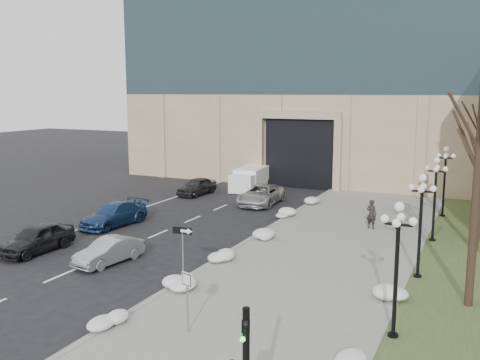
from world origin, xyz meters
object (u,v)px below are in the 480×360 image
Objects in this scene: keep_sign at (187,290)px; lamppost_c at (435,188)px; car_b at (109,251)px; car_d at (261,195)px; one_way_sign at (186,238)px; lamppost_a at (397,252)px; pedestrian at (371,214)px; lamppost_b at (421,212)px; box_truck at (251,179)px; car_c at (114,215)px; car_a at (37,238)px; car_e at (197,186)px; lamppost_d at (445,172)px.

lamppost_c reaches higher than keep_sign.
car_b is 15.92m from car_d.
lamppost_c is (9.04, 11.45, 0.98)m from one_way_sign.
car_d is 1.09× the size of lamppost_a.
pedestrian is 0.37× the size of lamppost_b.
box_truck is at bearing -19.86° from pedestrian.
one_way_sign reaches higher than car_c.
box_truck is 23.18m from one_way_sign.
lamppost_b reaches higher than car_a.
car_e is at bearing -1.26° from pedestrian.
car_d is (1.36, 15.86, 0.11)m from car_b.
keep_sign is (9.35, -26.41, 0.77)m from box_truck.
lamppost_d is (0.00, 6.50, 0.00)m from lamppost_c.
pedestrian reaches higher than car_c.
pedestrian is (14.79, 5.69, 0.31)m from car_c.
car_b is 14.35m from lamppost_a.
keep_sign is at bearing -25.71° from car_b.
car_d is at bearing 95.49° from one_way_sign.
pedestrian is at bearing 115.29° from lamppost_b.
car_c is 16.42m from keep_sign.
lamppost_a reaches higher than car_c.
lamppost_a is at bearing 122.55° from pedestrian.
lamppost_b is at bearing 90.00° from lamppost_a.
car_a is at bearing -102.64° from box_truck.
keep_sign reaches higher than box_truck.
lamppost_d is at bearing -20.20° from box_truck.
pedestrian reaches higher than car_e.
car_b is at bearing -163.67° from lamppost_b.
one_way_sign is (-5.42, -12.62, 1.09)m from pedestrian.
box_truck is (-1.87, 21.27, 0.28)m from car_b.
lamppost_d reaches higher than car_e.
keep_sign is (11.97, -11.20, 0.96)m from car_c.
car_d is 1.09× the size of lamppost_d.
car_e is at bearing 160.84° from lamppost_c.
lamppost_d is (0.00, 13.00, 0.00)m from lamppost_b.
car_b is 0.78× the size of lamppost_b.
lamppost_b reaches higher than keep_sign.
box_truck is at bearing 58.83° from car_e.
keep_sign is at bearing -21.31° from car_a.
car_c is at bearing -123.36° from car_d.
car_c is 11.41m from car_d.
car_d is at bearing 70.73° from car_a.
keep_sign reaches higher than car_c.
pedestrian reaches higher than box_truck.
lamppost_b reaches higher than car_d.
car_d is 2.94× the size of pedestrian.
keep_sign is 0.47× the size of lamppost_a.
car_b is at bearing -90.30° from box_truck.
car_c is 20.41m from lamppost_a.
one_way_sign is 9.23m from lamppost_a.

